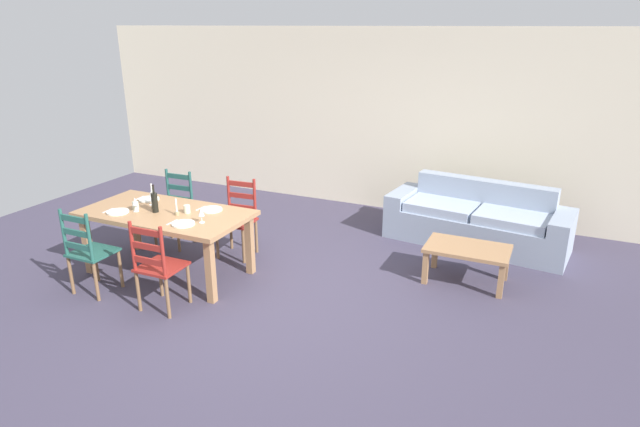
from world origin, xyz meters
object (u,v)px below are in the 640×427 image
Objects in this scene: dining_chair_far_right at (238,218)px; wine_glass_far_left at (151,196)px; wine_glass_near_left at (135,202)px; coffee_cup_primary at (187,209)px; wine_glass_near_right at (201,213)px; coffee_table at (467,252)px; dining_chair_far_left at (175,209)px; dining_chair_near_left at (89,252)px; coffee_cup_secondary at (136,206)px; dining_chair_near_right at (158,266)px; couch at (477,222)px; wine_bottle at (155,202)px; dining_table at (166,219)px.

dining_chair_far_right is 1.06m from wine_glass_far_left.
coffee_cup_primary is (0.55, 0.20, -0.07)m from wine_glass_near_left.
coffee_cup_primary is (0.55, -0.06, -0.07)m from wine_glass_far_left.
wine_glass_near_right is 0.18× the size of coffee_table.
dining_chair_far_left is 3.67m from coffee_table.
dining_chair_near_left is 1.75m from dining_chair_far_right.
dining_chair_far_right is 0.81m from coffee_cup_primary.
dining_chair_near_left is at bearing -87.64° from dining_chair_far_left.
coffee_cup_secondary is (-0.78, -0.87, 0.32)m from dining_chair_far_right.
dining_chair_near_right is 10.67× the size of coffee_cup_primary.
dining_chair_far_left is 0.41× the size of couch.
couch is at bearing 41.87° from dining_chair_near_left.
dining_chair_near_left is 0.95m from wine_glass_far_left.
wine_bottle is 1.96× the size of wine_glass_near_right.
dining_chair_near_left is 0.73m from wine_glass_near_left.
dining_chair_near_right and dining_chair_far_left have the same top height.
dining_table is 0.38m from wine_glass_near_left.
coffee_cup_primary is at bearing 20.13° from wine_bottle.
coffee_table is at bearing 26.99° from wine_glass_near_right.
coffee_cup_primary is at bearing 150.90° from wine_glass_near_right.
dining_chair_far_right is (-0.04, 1.50, 0.00)m from dining_chair_near_right.
wine_glass_near_left is (0.19, -0.87, 0.38)m from dining_chair_far_left.
coffee_table is at bearing 21.10° from coffee_cup_primary.
dining_chair_far_left is at bearing 99.65° from coffee_cup_secondary.
wine_bottle is at bearing -142.10° from couch.
dining_chair_far_right reaches higher than coffee_table.
coffee_table is at bearing 21.00° from wine_bottle.
wine_bottle is 0.37m from coffee_cup_primary.
dining_chair_near_right is 4.06m from couch.
wine_glass_near_right is (0.67, -0.06, -0.01)m from wine_bottle.
dining_chair_far_right is 1.00m from wine_glass_near_right.
dining_chair_far_left reaches higher than wine_glass_near_right.
wine_glass_far_left is at bearing 174.08° from coffee_cup_primary.
dining_chair_near_right reaches higher than coffee_cup_primary.
coffee_cup_secondary is at bearing -166.95° from dining_table.
wine_glass_far_left is at bearing 89.06° from wine_glass_near_left.
dining_chair_far_left is 0.75m from wine_glass_far_left.
dining_chair_near_left reaches higher than wine_glass_near_right.
wine_bottle reaches higher than coffee_cup_secondary.
couch is (2.48, 2.52, -0.57)m from wine_glass_near_right.
dining_table is 6.01× the size of wine_bottle.
coffee_cup_primary is (0.68, 0.80, 0.32)m from dining_chair_near_left.
wine_glass_near_right is 1.79× the size of coffee_cup_secondary.
dining_chair_far_right reaches higher than wine_glass_near_right.
dining_chair_near_left is 0.73m from coffee_cup_secondary.
wine_glass_near_left is 0.89m from wine_glass_near_right.
dining_table is at bearing 123.58° from dining_chair_near_right.
dining_table is 0.64m from wine_glass_near_right.
wine_glass_far_left is 1.79× the size of coffee_cup_secondary.
dining_table is 1.98× the size of dining_chair_near_left.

